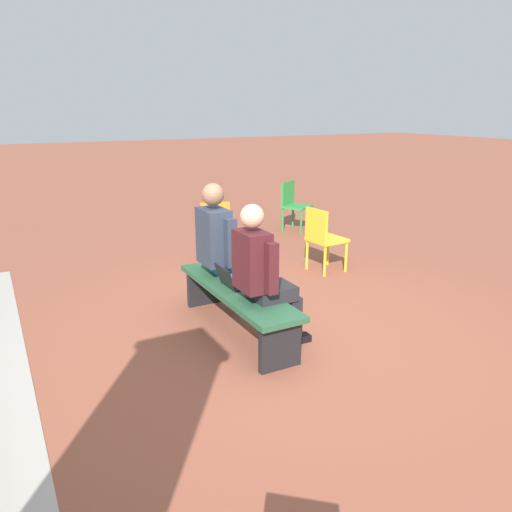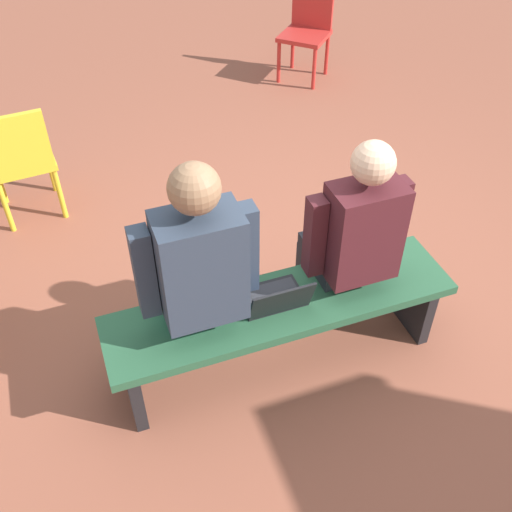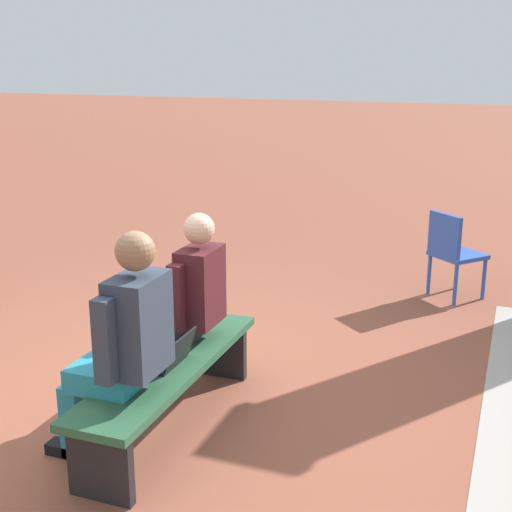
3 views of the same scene
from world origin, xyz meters
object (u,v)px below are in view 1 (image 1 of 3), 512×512
Objects in this scene: plastic_chair_near_bench_left at (323,236)px; plastic_chair_near_bench_right at (293,203)px; bench at (237,297)px; plastic_chair_by_pillar at (217,230)px; person_student at (263,272)px; person_adult at (224,247)px; laptop at (233,281)px.

plastic_chair_near_bench_left and plastic_chair_near_bench_right have the same top height.
plastic_chair_by_pillar is (2.07, -0.72, 0.13)m from bench.
plastic_chair_near_bench_right is at bearing -39.55° from bench.
person_student is 4.55m from plastic_chair_near_bench_right.
person_adult reaches higher than laptop.
person_adult is 1.64× the size of plastic_chair_near_bench_right.
plastic_chair_near_bench_right is at bearing -35.79° from person_student.
person_adult is 3.93m from plastic_chair_near_bench_right.
plastic_chair_near_bench_left is 1.00× the size of plastic_chair_near_bench_right.
person_adult is 4.31× the size of laptop.
bench is 2.14× the size of plastic_chair_by_pillar.
plastic_chair_by_pillar is at bearing -21.35° from person_adult.
bench is 2.13m from plastic_chair_near_bench_left.
plastic_chair_near_bench_left is 1.43m from plastic_chair_by_pillar.
laptop is 0.38× the size of plastic_chair_by_pillar.
person_student is 0.95× the size of person_adult.
bench is 1.38× the size of person_student.
plastic_chair_near_bench_right is (3.26, -2.74, -0.02)m from laptop.
plastic_chair_near_bench_left is at bearing -131.11° from plastic_chair_by_pillar.
bench is 1.31× the size of person_adult.
bench is 4.28m from plastic_chair_near_bench_right.
plastic_chair_by_pillar is at bearing -19.17° from bench.
plastic_chair_near_bench_left is (1.09, -1.81, -0.02)m from laptop.
person_adult is (0.80, -0.00, 0.03)m from person_student.
plastic_chair_near_bench_right is at bearing -58.52° from plastic_chair_by_pillar.
bench is 0.15m from laptop.
bench is 2.14× the size of plastic_chair_near_bench_right.
plastic_chair_near_bench_left is (0.73, -1.73, -0.25)m from person_adult.
bench is at bearing -163.10° from laptop.
person_adult is 1.64× the size of plastic_chair_near_bench_left.
person_adult is at bearing -12.48° from laptop.
person_adult is at bearing -9.66° from bench.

